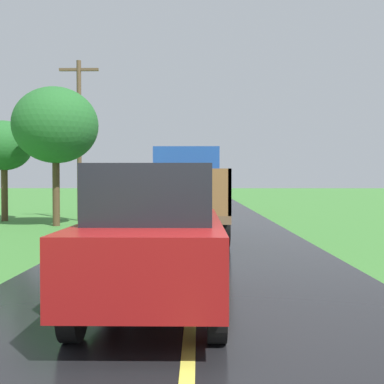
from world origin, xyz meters
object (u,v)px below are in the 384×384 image
roadside_tree_mid_right (4,146)px  banana_truck_far (196,186)px  roadside_tree_near_left (56,126)px  banana_truck_near (186,191)px  utility_pole_roadside (79,135)px  following_car (155,236)px

roadside_tree_mid_right → banana_truck_far: bearing=39.9°
banana_truck_far → roadside_tree_near_left: 11.05m
banana_truck_near → roadside_tree_mid_right: size_ratio=1.31×
utility_pole_roadside → following_car: utility_pole_roadside is taller
banana_truck_near → utility_pole_roadside: size_ratio=0.82×
banana_truck_near → banana_truck_far: bearing=88.9°
banana_truck_near → banana_truck_far: same height
banana_truck_far → banana_truck_near: bearing=-91.1°
banana_truck_far → roadside_tree_near_left: roadside_tree_near_left is taller
banana_truck_far → roadside_tree_mid_right: bearing=-140.1°
roadside_tree_mid_right → following_car: bearing=-60.6°
banana_truck_near → roadside_tree_mid_right: roadside_tree_mid_right is taller
banana_truck_far → following_car: banana_truck_far is taller
banana_truck_near → banana_truck_far: (0.26, 12.97, 0.00)m
utility_pole_roadside → roadside_tree_mid_right: bearing=-176.0°
utility_pole_roadside → roadside_tree_near_left: 2.43m
roadside_tree_near_left → roadside_tree_mid_right: roadside_tree_near_left is taller
banana_truck_far → following_car: size_ratio=1.42×
utility_pole_roadside → roadside_tree_mid_right: 3.33m
following_car → banana_truck_far: bearing=88.8°
banana_truck_far → utility_pole_roadside: 8.91m
roadside_tree_mid_right → following_car: (8.03, -14.22, -2.25)m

